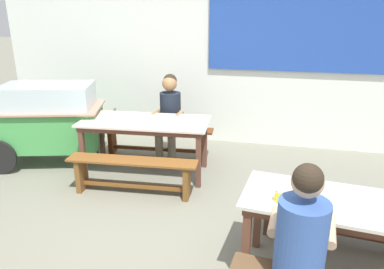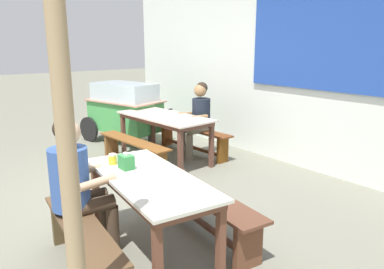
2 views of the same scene
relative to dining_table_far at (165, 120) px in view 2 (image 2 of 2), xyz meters
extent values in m
plane|color=slate|center=(0.80, -1.28, -0.65)|extent=(40.00, 40.00, 0.00)
cube|color=white|center=(0.80, 1.48, 0.77)|extent=(7.38, 0.12, 2.85)
cube|color=#2549A6|center=(1.84, 1.39, 1.27)|extent=(2.54, 0.03, 1.46)
cube|color=beige|center=(0.00, 0.00, 0.06)|extent=(1.67, 0.84, 0.02)
cube|color=brown|center=(0.00, 0.00, 0.02)|extent=(1.59, 0.77, 0.06)
cube|color=brown|center=(0.71, 0.35, -0.33)|extent=(0.06, 0.06, 0.64)
cube|color=brown|center=(0.75, -0.25, -0.33)|extent=(0.06, 0.06, 0.64)
cube|color=brown|center=(-0.75, 0.25, -0.33)|extent=(0.06, 0.06, 0.64)
cube|color=brown|center=(-0.71, -0.35, -0.33)|extent=(0.06, 0.06, 0.64)
cube|color=beige|center=(2.16, -1.62, 0.06)|extent=(1.59, 0.82, 0.03)
cube|color=brown|center=(2.16, -1.62, 0.02)|extent=(1.50, 0.75, 0.06)
cube|color=brown|center=(2.87, -1.44, -0.33)|extent=(0.07, 0.07, 0.64)
cube|color=brown|center=(2.81, -1.96, -0.33)|extent=(0.07, 0.07, 0.64)
cube|color=brown|center=(1.52, -1.28, -0.33)|extent=(0.07, 0.07, 0.64)
cube|color=brown|center=(1.45, -1.80, -0.33)|extent=(0.07, 0.07, 0.64)
cube|color=brown|center=(-0.04, 0.59, -0.23)|extent=(1.64, 0.36, 0.03)
cube|color=brown|center=(0.65, 0.64, -0.45)|extent=(0.07, 0.21, 0.41)
cube|color=#5D2C11|center=(-0.73, 0.54, -0.45)|extent=(0.07, 0.21, 0.41)
cube|color=brown|center=(-0.04, 0.59, -0.55)|extent=(1.35, 0.14, 0.04)
cube|color=brown|center=(0.04, -0.59, -0.23)|extent=(1.53, 0.36, 0.02)
cube|color=brown|center=(0.68, -0.55, -0.45)|extent=(0.07, 0.22, 0.41)
cube|color=brown|center=(-0.60, -0.63, -0.45)|extent=(0.07, 0.22, 0.41)
cube|color=brown|center=(0.04, -0.59, -0.55)|extent=(1.24, 0.13, 0.04)
cube|color=brown|center=(2.23, -1.03, -0.23)|extent=(1.50, 0.49, 0.03)
cube|color=brown|center=(2.84, -1.11, -0.45)|extent=(0.09, 0.28, 0.40)
cube|color=brown|center=(1.62, -0.96, -0.45)|extent=(0.09, 0.28, 0.40)
cube|color=brown|center=(2.23, -1.03, -0.55)|extent=(1.19, 0.18, 0.04)
cube|color=brown|center=(2.09, -2.21, -0.23)|extent=(1.47, 0.45, 0.03)
cube|color=brown|center=(1.50, -2.14, -0.45)|extent=(0.09, 0.24, 0.41)
cube|color=brown|center=(2.09, -2.21, -0.55)|extent=(1.16, 0.18, 0.04)
cube|color=#459D4D|center=(-1.39, 0.06, -0.15)|extent=(1.44, 1.03, 0.54)
cube|color=silver|center=(-1.39, 0.06, 0.29)|extent=(1.30, 0.93, 0.33)
cube|color=tan|center=(-1.39, 0.06, 0.14)|extent=(1.54, 1.13, 0.02)
cylinder|color=black|center=(-2.07, 0.27, -0.42)|extent=(0.46, 0.17, 0.47)
cylinder|color=black|center=(-1.87, -0.47, -0.42)|extent=(0.46, 0.17, 0.47)
cylinder|color=#333333|center=(-0.82, 0.22, -0.54)|extent=(0.05, 0.05, 0.23)
cylinder|color=#3F3F3F|center=(-0.59, 0.28, 0.02)|extent=(0.22, 0.69, 0.04)
cylinder|color=#463526|center=(1.93, -1.86, -0.44)|extent=(0.11, 0.11, 0.43)
cylinder|color=#463526|center=(1.75, -1.85, -0.44)|extent=(0.11, 0.11, 0.43)
cylinder|color=#463526|center=(1.91, -2.02, -0.17)|extent=(0.16, 0.36, 0.13)
cylinder|color=#463526|center=(1.73, -2.01, -0.17)|extent=(0.16, 0.36, 0.13)
cylinder|color=#35559B|center=(1.81, -2.17, 0.08)|extent=(0.32, 0.32, 0.52)
sphere|color=tan|center=(1.81, -2.15, 0.47)|extent=(0.20, 0.20, 0.20)
sphere|color=#2D2319|center=(1.81, -2.18, 0.50)|extent=(0.18, 0.18, 0.18)
cylinder|color=tan|center=(2.00, -2.01, 0.07)|extent=(0.10, 0.31, 0.10)
cylinder|color=tan|center=(1.65, -1.98, 0.07)|extent=(0.10, 0.31, 0.08)
cylinder|color=#6C6552|center=(0.09, 0.28, -0.44)|extent=(0.11, 0.11, 0.43)
cylinder|color=#6C6552|center=(0.27, 0.28, -0.44)|extent=(0.11, 0.11, 0.43)
cylinder|color=#6C6552|center=(0.08, 0.44, -0.17)|extent=(0.14, 0.36, 0.13)
cylinder|color=#6C6552|center=(0.26, 0.45, -0.17)|extent=(0.14, 0.36, 0.13)
cylinder|color=#1A212C|center=(0.17, 0.60, 0.06)|extent=(0.29, 0.29, 0.48)
sphere|color=#976E45|center=(0.17, 0.58, 0.44)|extent=(0.20, 0.20, 0.20)
sphere|color=#2D2319|center=(0.17, 0.61, 0.47)|extent=(0.19, 0.19, 0.19)
cylinder|color=#976E45|center=(0.00, 0.42, 0.05)|extent=(0.08, 0.31, 0.10)
cylinder|color=#976E45|center=(0.34, 0.43, 0.05)|extent=(0.08, 0.31, 0.09)
cube|color=#338742|center=(1.87, -1.68, 0.14)|extent=(0.14, 0.10, 0.13)
cube|color=white|center=(1.87, -1.68, 0.21)|extent=(0.06, 0.03, 0.02)
cylinder|color=yellow|center=(1.67, -1.71, 0.12)|extent=(0.08, 0.08, 0.08)
cylinder|color=white|center=(1.67, -1.71, 0.17)|extent=(0.07, 0.07, 0.02)
cylinder|color=tan|center=(2.95, -2.56, 0.50)|extent=(0.10, 0.10, 2.30)
camera|label=1|loc=(1.58, -4.22, 1.46)|focal=34.41mm
camera|label=2|loc=(4.71, -3.17, 1.17)|focal=34.72mm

